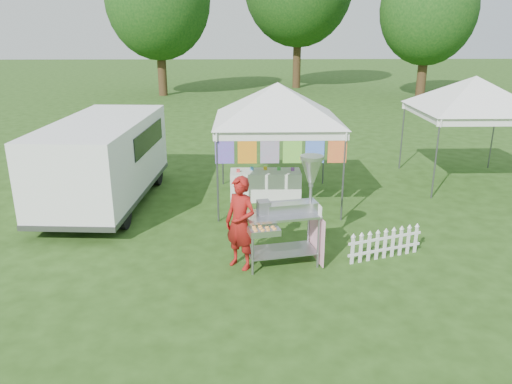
{
  "coord_description": "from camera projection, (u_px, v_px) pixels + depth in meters",
  "views": [
    {
      "loc": [
        -0.82,
        -8.64,
        4.3
      ],
      "look_at": [
        -0.58,
        0.9,
        1.1
      ],
      "focal_mm": 35.0,
      "sensor_mm": 36.0,
      "label": 1
    }
  ],
  "objects": [
    {
      "name": "cargo_van",
      "position": [
        105.0,
        159.0,
        12.44
      ],
      "size": [
        2.37,
        5.22,
        2.12
      ],
      "rotation": [
        0.0,
        0.0,
        -0.07
      ],
      "color": "white",
      "rests_on": "ground"
    },
    {
      "name": "ground",
      "position": [
        287.0,
        261.0,
        9.58
      ],
      "size": [
        120.0,
        120.0,
        0.0
      ],
      "primitive_type": "plane",
      "color": "#234012",
      "rests_on": "ground"
    },
    {
      "name": "canopy_right",
      "position": [
        477.0,
        76.0,
        13.49
      ],
      "size": [
        4.24,
        4.24,
        3.45
      ],
      "color": "#59595E",
      "rests_on": "ground"
    },
    {
      "name": "picket_fence",
      "position": [
        385.0,
        244.0,
        9.61
      ],
      "size": [
        1.54,
        0.56,
        0.56
      ],
      "rotation": [
        0.0,
        0.0,
        0.34
      ],
      "color": "white",
      "rests_on": "ground"
    },
    {
      "name": "canopy_main",
      "position": [
        278.0,
        83.0,
        11.94
      ],
      "size": [
        4.24,
        4.24,
        3.45
      ],
      "color": "#59595E",
      "rests_on": "ground"
    },
    {
      "name": "tree_right",
      "position": [
        429.0,
        9.0,
        29.02
      ],
      "size": [
        5.6,
        5.6,
        8.42
      ],
      "color": "#382514",
      "rests_on": "ground"
    },
    {
      "name": "vendor",
      "position": [
        240.0,
        223.0,
        9.08
      ],
      "size": [
        0.76,
        0.72,
        1.75
      ],
      "primitive_type": "imported",
      "rotation": [
        0.0,
        0.0,
        -0.67
      ],
      "color": "maroon",
      "rests_on": "ground"
    },
    {
      "name": "display_table",
      "position": [
        265.0,
        185.0,
        12.9
      ],
      "size": [
        1.8,
        0.7,
        0.75
      ],
      "primitive_type": "cube",
      "color": "white",
      "rests_on": "ground"
    },
    {
      "name": "donut_cart",
      "position": [
        294.0,
        203.0,
        9.11
      ],
      "size": [
        1.51,
        1.28,
        2.07
      ],
      "rotation": [
        0.0,
        0.0,
        0.2
      ],
      "color": "gray",
      "rests_on": "ground"
    }
  ]
}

